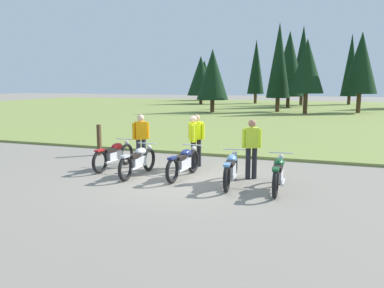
{
  "coord_description": "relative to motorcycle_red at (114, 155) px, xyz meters",
  "views": [
    {
      "loc": [
        4.05,
        -10.29,
        2.68
      ],
      "look_at": [
        0.0,
        0.6,
        0.9
      ],
      "focal_mm": 37.85,
      "sensor_mm": 36.0,
      "label": 1
    }
  ],
  "objects": [
    {
      "name": "ground_plane",
      "position": [
        2.54,
        -0.48,
        -0.44
      ],
      "size": [
        140.0,
        140.0,
        0.0
      ],
      "primitive_type": "plane",
      "color": "gray"
    },
    {
      "name": "motorcycle_british_green",
      "position": [
        5.19,
        -0.83,
        0.0
      ],
      "size": [
        0.62,
        2.1,
        0.88
      ],
      "color": "black",
      "rests_on": "ground"
    },
    {
      "name": "motorcycle_sky_blue",
      "position": [
        3.95,
        -0.72,
        0.0
      ],
      "size": [
        0.62,
        2.1,
        0.88
      ],
      "color": "black",
      "rests_on": "ground"
    },
    {
      "name": "rider_near_row_end",
      "position": [
        2.35,
        0.75,
        0.51
      ],
      "size": [
        0.33,
        0.52,
        1.67
      ],
      "color": "black",
      "rests_on": "ground"
    },
    {
      "name": "trail_marker_post",
      "position": [
        -1.78,
        1.9,
        0.13
      ],
      "size": [
        0.12,
        0.12,
        1.14
      ],
      "primitive_type": "cube",
      "color": "#47331E",
      "rests_on": "ground"
    },
    {
      "name": "grass_moorland",
      "position": [
        2.54,
        25.13,
        -0.39
      ],
      "size": [
        80.0,
        44.0,
        0.1
      ],
      "primitive_type": "cube",
      "color": "olive",
      "rests_on": "ground"
    },
    {
      "name": "rider_in_hivis_vest",
      "position": [
        4.29,
        0.19,
        0.51
      ],
      "size": [
        0.51,
        0.35,
        1.67
      ],
      "color": "black",
      "rests_on": "ground"
    },
    {
      "name": "motorcycle_navy",
      "position": [
        2.47,
        -0.36,
        0.0
      ],
      "size": [
        0.62,
        2.1,
        0.88
      ],
      "color": "black",
      "rests_on": "ground"
    },
    {
      "name": "motorcycle_silver",
      "position": [
        1.15,
        -0.58,
        0.0
      ],
      "size": [
        0.62,
        2.1,
        0.88
      ],
      "color": "black",
      "rests_on": "ground"
    },
    {
      "name": "rider_checking_bike",
      "position": [
        2.27,
        1.26,
        0.51
      ],
      "size": [
        0.55,
        0.24,
        1.67
      ],
      "color": "black",
      "rests_on": "ground"
    },
    {
      "name": "motorcycle_red",
      "position": [
        0.0,
        0.0,
        0.0
      ],
      "size": [
        0.62,
        2.1,
        0.88
      ],
      "color": "black",
      "rests_on": "ground"
    },
    {
      "name": "rider_with_back_turned",
      "position": [
        0.61,
        0.64,
        0.51
      ],
      "size": [
        0.43,
        0.4,
        1.67
      ],
      "color": "#2D2D38",
      "rests_on": "ground"
    },
    {
      "name": "forest_treeline",
      "position": [
        3.37,
        33.36,
        3.84
      ],
      "size": [
        38.49,
        24.3,
        8.9
      ],
      "color": "#47331E",
      "rests_on": "ground"
    }
  ]
}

